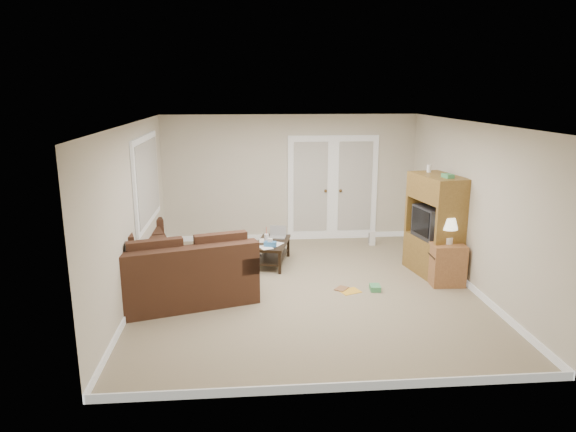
{
  "coord_description": "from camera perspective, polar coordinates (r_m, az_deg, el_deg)",
  "views": [
    {
      "loc": [
        -0.89,
        -7.27,
        2.96
      ],
      "look_at": [
        -0.26,
        0.23,
        1.1
      ],
      "focal_mm": 32.0,
      "sensor_mm": 36.0,
      "label": 1
    }
  ],
  "objects": [
    {
      "name": "space_heater",
      "position": [
        10.17,
        9.32,
        -2.41
      ],
      "size": [
        0.12,
        0.1,
        0.28
      ],
      "primitive_type": "cube",
      "rotation": [
        0.0,
        0.0,
        -0.03
      ],
      "color": "white",
      "rests_on": "floor"
    },
    {
      "name": "sectional_sofa",
      "position": [
        8.12,
        -14.03,
        -5.29
      ],
      "size": [
        2.68,
        3.07,
        0.9
      ],
      "rotation": [
        0.0,
        0.0,
        0.28
      ],
      "color": "#422719",
      "rests_on": "floor"
    },
    {
      "name": "floor",
      "position": [
        7.9,
        2.03,
        -8.14
      ],
      "size": [
        5.5,
        5.5,
        0.0
      ],
      "primitive_type": "plane",
      "color": "gray",
      "rests_on": "ground"
    },
    {
      "name": "wall_left",
      "position": [
        7.64,
        -16.84,
        0.34
      ],
      "size": [
        0.02,
        5.5,
        2.5
      ],
      "primitive_type": "cube",
      "color": "beige",
      "rests_on": "floor"
    },
    {
      "name": "french_doors",
      "position": [
        10.32,
        4.99,
        3.06
      ],
      "size": [
        1.8,
        0.05,
        2.13
      ],
      "color": "silver",
      "rests_on": "floor"
    },
    {
      "name": "wall_back",
      "position": [
        10.21,
        0.26,
        4.22
      ],
      "size": [
        5.0,
        0.02,
        2.5
      ],
      "primitive_type": "cube",
      "color": "beige",
      "rests_on": "floor"
    },
    {
      "name": "wall_right",
      "position": [
        8.21,
        19.72,
        1.02
      ],
      "size": [
        0.02,
        5.5,
        2.5
      ],
      "primitive_type": "cube",
      "color": "beige",
      "rests_on": "floor"
    },
    {
      "name": "window_left",
      "position": [
        8.54,
        -15.4,
        3.86
      ],
      "size": [
        0.05,
        1.92,
        1.42
      ],
      "color": "silver",
      "rests_on": "wall_left"
    },
    {
      "name": "wall_front",
      "position": [
        4.92,
        5.98,
        -6.54
      ],
      "size": [
        5.0,
        0.02,
        2.5
      ],
      "primitive_type": "cube",
      "color": "beige",
      "rests_on": "floor"
    },
    {
      "name": "coffee_table",
      "position": [
        8.94,
        -1.73,
        -3.98
      ],
      "size": [
        0.72,
        1.09,
        0.68
      ],
      "rotation": [
        0.0,
        0.0,
        -0.24
      ],
      "color": "black",
      "rests_on": "floor"
    },
    {
      "name": "floor_book",
      "position": [
        7.97,
        5.47,
        -7.93
      ],
      "size": [
        0.26,
        0.27,
        0.02
      ],
      "primitive_type": "imported",
      "rotation": [
        0.0,
        0.0,
        -0.67
      ],
      "color": "brown",
      "rests_on": "floor"
    },
    {
      "name": "floor_magazine",
      "position": [
        7.87,
        6.91,
        -8.29
      ],
      "size": [
        0.36,
        0.32,
        0.01
      ],
      "primitive_type": "cube",
      "rotation": [
        0.0,
        0.0,
        0.37
      ],
      "color": "gold",
      "rests_on": "floor"
    },
    {
      "name": "baseboards",
      "position": [
        7.88,
        2.04,
        -7.8
      ],
      "size": [
        5.0,
        5.5,
        0.1
      ],
      "primitive_type": null,
      "color": "silver",
      "rests_on": "floor"
    },
    {
      "name": "tv_armoire",
      "position": [
        8.65,
        16.03,
        -0.94
      ],
      "size": [
        0.74,
        1.11,
        1.76
      ],
      "rotation": [
        0.0,
        0.0,
        0.18
      ],
      "color": "brown",
      "rests_on": "floor"
    },
    {
      "name": "ceiling",
      "position": [
        7.34,
        2.2,
        10.27
      ],
      "size": [
        5.0,
        5.5,
        0.02
      ],
      "primitive_type": "cube",
      "color": "white",
      "rests_on": "wall_back"
    },
    {
      "name": "side_cabinet",
      "position": [
        8.38,
        17.15,
        -4.68
      ],
      "size": [
        0.52,
        0.52,
        1.07
      ],
      "rotation": [
        0.0,
        0.0,
        -0.04
      ],
      "color": "#996238",
      "rests_on": "floor"
    },
    {
      "name": "floor_greenbox",
      "position": [
        7.96,
        9.65,
        -7.86
      ],
      "size": [
        0.17,
        0.22,
        0.08
      ],
      "primitive_type": "cube",
      "rotation": [
        0.0,
        0.0,
        -0.09
      ],
      "color": "#45995C",
      "rests_on": "floor"
    }
  ]
}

